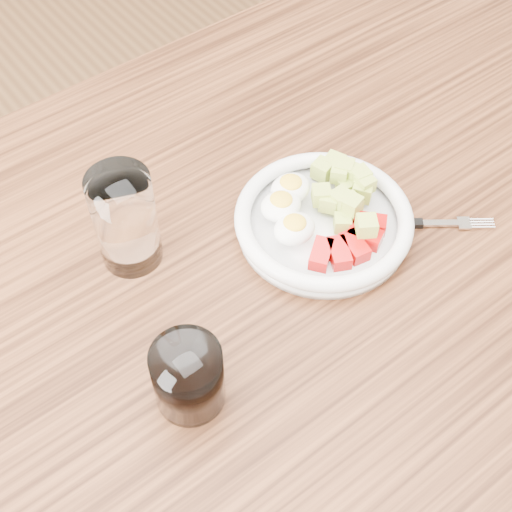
{
  "coord_description": "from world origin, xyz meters",
  "views": [
    {
      "loc": [
        -0.32,
        -0.39,
        1.46
      ],
      "look_at": [
        -0.01,
        0.01,
        0.8
      ],
      "focal_mm": 50.0,
      "sensor_mm": 36.0,
      "label": 1
    }
  ],
  "objects": [
    {
      "name": "coffee_glass",
      "position": [
        -0.16,
        -0.08,
        0.81
      ],
      "size": [
        0.07,
        0.07,
        0.08
      ],
      "color": "white",
      "rests_on": "dining_table"
    },
    {
      "name": "bowl",
      "position": [
        0.1,
        0.01,
        0.79
      ],
      "size": [
        0.22,
        0.22,
        0.05
      ],
      "color": "white",
      "rests_on": "dining_table"
    },
    {
      "name": "water_glass",
      "position": [
        -0.11,
        0.12,
        0.84
      ],
      "size": [
        0.07,
        0.07,
        0.13
      ],
      "primitive_type": "cylinder",
      "color": "white",
      "rests_on": "dining_table"
    },
    {
      "name": "dining_table",
      "position": [
        0.0,
        0.0,
        0.67
      ],
      "size": [
        1.5,
        0.9,
        0.77
      ],
      "color": "brown",
      "rests_on": "ground"
    },
    {
      "name": "fork",
      "position": [
        0.19,
        -0.05,
        0.77
      ],
      "size": [
        0.15,
        0.11,
        0.01
      ],
      "color": "black",
      "rests_on": "dining_table"
    },
    {
      "name": "ground",
      "position": [
        0.0,
        0.0,
        0.0
      ],
      "size": [
        4.0,
        4.0,
        0.0
      ],
      "primitive_type": "plane",
      "color": "brown",
      "rests_on": "ground"
    }
  ]
}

